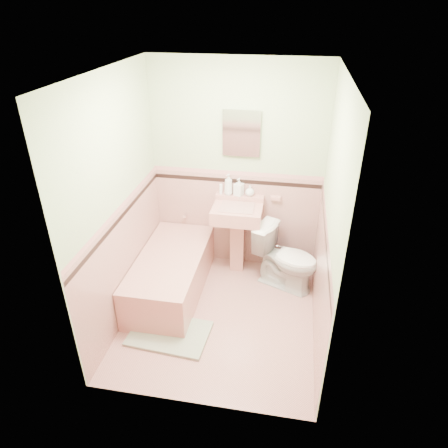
% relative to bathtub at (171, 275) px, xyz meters
% --- Properties ---
extents(floor, '(2.20, 2.20, 0.00)m').
position_rel_bathtub_xyz_m(floor, '(0.63, -0.33, -0.23)').
color(floor, tan).
rests_on(floor, ground).
extents(ceiling, '(2.20, 2.20, 0.00)m').
position_rel_bathtub_xyz_m(ceiling, '(0.63, -0.33, 2.27)').
color(ceiling, white).
rests_on(ceiling, ground).
extents(wall_back, '(2.50, 0.00, 2.50)m').
position_rel_bathtub_xyz_m(wall_back, '(0.63, 0.77, 1.02)').
color(wall_back, beige).
rests_on(wall_back, ground).
extents(wall_front, '(2.50, 0.00, 2.50)m').
position_rel_bathtub_xyz_m(wall_front, '(0.63, -1.43, 1.02)').
color(wall_front, beige).
rests_on(wall_front, ground).
extents(wall_left, '(0.00, 2.50, 2.50)m').
position_rel_bathtub_xyz_m(wall_left, '(-0.37, -0.33, 1.02)').
color(wall_left, beige).
rests_on(wall_left, ground).
extents(wall_right, '(0.00, 2.50, 2.50)m').
position_rel_bathtub_xyz_m(wall_right, '(1.63, -0.33, 1.02)').
color(wall_right, beige).
rests_on(wall_right, ground).
extents(wainscot_back, '(2.00, 0.00, 2.00)m').
position_rel_bathtub_xyz_m(wainscot_back, '(0.63, 0.76, 0.38)').
color(wainscot_back, tan).
rests_on(wainscot_back, ground).
extents(wainscot_front, '(2.00, 0.00, 2.00)m').
position_rel_bathtub_xyz_m(wainscot_front, '(0.63, -1.42, 0.38)').
color(wainscot_front, tan).
rests_on(wainscot_front, ground).
extents(wainscot_left, '(0.00, 2.20, 2.20)m').
position_rel_bathtub_xyz_m(wainscot_left, '(-0.36, -0.33, 0.38)').
color(wainscot_left, tan).
rests_on(wainscot_left, ground).
extents(wainscot_right, '(0.00, 2.20, 2.20)m').
position_rel_bathtub_xyz_m(wainscot_right, '(1.62, -0.33, 0.38)').
color(wainscot_right, tan).
rests_on(wainscot_right, ground).
extents(accent_back, '(2.00, 0.00, 2.00)m').
position_rel_bathtub_xyz_m(accent_back, '(0.63, 0.75, 0.90)').
color(accent_back, black).
rests_on(accent_back, ground).
extents(accent_front, '(2.00, 0.00, 2.00)m').
position_rel_bathtub_xyz_m(accent_front, '(0.63, -1.41, 0.90)').
color(accent_front, black).
rests_on(accent_front, ground).
extents(accent_left, '(0.00, 2.20, 2.20)m').
position_rel_bathtub_xyz_m(accent_left, '(-0.35, -0.33, 0.89)').
color(accent_left, black).
rests_on(accent_left, ground).
extents(accent_right, '(0.00, 2.20, 2.20)m').
position_rel_bathtub_xyz_m(accent_right, '(1.61, -0.33, 0.89)').
color(accent_right, black).
rests_on(accent_right, ground).
extents(cap_back, '(2.00, 0.00, 2.00)m').
position_rel_bathtub_xyz_m(cap_back, '(0.63, 0.75, 0.99)').
color(cap_back, tan).
rests_on(cap_back, ground).
extents(cap_front, '(2.00, 0.00, 2.00)m').
position_rel_bathtub_xyz_m(cap_front, '(0.63, -1.41, 0.99)').
color(cap_front, tan).
rests_on(cap_front, ground).
extents(cap_left, '(0.00, 2.20, 2.20)m').
position_rel_bathtub_xyz_m(cap_left, '(-0.35, -0.33, 1.00)').
color(cap_left, tan).
rests_on(cap_left, ground).
extents(cap_right, '(0.00, 2.20, 2.20)m').
position_rel_bathtub_xyz_m(cap_right, '(1.61, -0.33, 1.00)').
color(cap_right, tan).
rests_on(cap_right, ground).
extents(bathtub, '(0.70, 1.50, 0.45)m').
position_rel_bathtub_xyz_m(bathtub, '(0.00, 0.00, 0.00)').
color(bathtub, tan).
rests_on(bathtub, floor).
extents(tub_faucet, '(0.04, 0.12, 0.04)m').
position_rel_bathtub_xyz_m(tub_faucet, '(0.00, 0.72, 0.41)').
color(tub_faucet, silver).
rests_on(tub_faucet, wall_back).
extents(sink, '(0.57, 0.48, 0.90)m').
position_rel_bathtub_xyz_m(sink, '(0.68, 0.53, 0.23)').
color(sink, tan).
rests_on(sink, floor).
extents(sink_faucet, '(0.02, 0.02, 0.10)m').
position_rel_bathtub_xyz_m(sink_faucet, '(0.68, 0.67, 0.72)').
color(sink_faucet, silver).
rests_on(sink_faucet, sink).
extents(medicine_cabinet, '(0.39, 0.04, 0.48)m').
position_rel_bathtub_xyz_m(medicine_cabinet, '(0.68, 0.74, 1.47)').
color(medicine_cabinet, white).
rests_on(medicine_cabinet, wall_back).
extents(soap_dish, '(0.12, 0.07, 0.04)m').
position_rel_bathtub_xyz_m(soap_dish, '(1.10, 0.73, 0.72)').
color(soap_dish, tan).
rests_on(soap_dish, wall_back).
extents(soap_bottle_left, '(0.13, 0.13, 0.26)m').
position_rel_bathtub_xyz_m(soap_bottle_left, '(0.54, 0.71, 0.87)').
color(soap_bottle_left, '#B2B2B2').
rests_on(soap_bottle_left, sink).
extents(soap_bottle_mid, '(0.12, 0.12, 0.21)m').
position_rel_bathtub_xyz_m(soap_bottle_mid, '(0.67, 0.71, 0.84)').
color(soap_bottle_mid, '#B2B2B2').
rests_on(soap_bottle_mid, sink).
extents(soap_bottle_right, '(0.12, 0.12, 0.13)m').
position_rel_bathtub_xyz_m(soap_bottle_right, '(0.80, 0.71, 0.80)').
color(soap_bottle_right, '#B2B2B2').
rests_on(soap_bottle_right, sink).
extents(tube, '(0.05, 0.05, 0.12)m').
position_rel_bathtub_xyz_m(tube, '(0.45, 0.71, 0.80)').
color(tube, white).
rests_on(tube, sink).
extents(toilet, '(0.84, 0.67, 0.75)m').
position_rel_bathtub_xyz_m(toilet, '(1.29, 0.35, 0.15)').
color(toilet, white).
rests_on(toilet, floor).
extents(bucket, '(0.32, 0.32, 0.26)m').
position_rel_bathtub_xyz_m(bucket, '(1.17, 0.57, -0.09)').
color(bucket, '#1027B3').
rests_on(bucket, floor).
extents(bath_mat, '(0.83, 0.58, 0.03)m').
position_rel_bathtub_xyz_m(bath_mat, '(0.18, -0.70, -0.21)').
color(bath_mat, gray).
rests_on(bath_mat, floor).
extents(shoe, '(0.15, 0.09, 0.06)m').
position_rel_bathtub_xyz_m(shoe, '(0.26, -0.61, -0.16)').
color(shoe, '#BF1E59').
rests_on(shoe, bath_mat).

